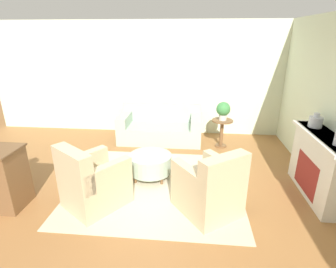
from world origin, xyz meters
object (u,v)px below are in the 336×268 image
Objects in this scene: side_table at (222,129)px; vase_mantel_near at (316,122)px; ottoman_table at (150,163)px; armchair_left at (92,183)px; couch at (161,128)px; armchair_right at (210,189)px; potted_plant_on_side_table at (223,110)px.

vase_mantel_near is at bearing -48.91° from side_table.
armchair_left is at bearing -127.76° from ottoman_table.
armchair_right is (1.05, -2.79, 0.08)m from couch.
potted_plant_on_side_table reaches higher than side_table.
potted_plant_on_side_table is at bearing 48.04° from ottoman_table.
armchair_right is at bearing 0.00° from armchair_left.
couch is at bearing 147.04° from vase_mantel_near.
armchair_left is 3.32m from potted_plant_on_side_table.
armchair_left is (-0.68, -2.79, 0.08)m from couch.
couch is 3.04× the size of side_table.
potted_plant_on_side_table is (1.45, -0.29, 0.57)m from couch.
armchair_left is 3.66m from vase_mantel_near.
potted_plant_on_side_table is (1.41, 1.57, 0.60)m from ottoman_table.
side_table is 0.45m from potted_plant_on_side_table.
potted_plant_on_side_table reaches higher than couch.
side_table is at bearing 48.04° from ottoman_table.
side_table is at bearing 131.09° from vase_mantel_near.
ottoman_table is at bearing 137.36° from armchair_right.
armchair_left is 2.67× the size of potted_plant_on_side_table.
ottoman_table is (0.04, -1.86, -0.02)m from couch.
armchair_left is at bearing 180.00° from armchair_right.
potted_plant_on_side_table is at bearing -63.43° from side_table.
armchair_right is at bearing -69.37° from couch.
armchair_left and armchair_right have the same top height.
potted_plant_on_side_table reaches higher than armchair_left.
side_table is 1.56× the size of potted_plant_on_side_table.
side_table is 2.11m from vase_mantel_near.
couch is at bearing 76.35° from armchair_left.
ottoman_table is (0.72, 0.93, -0.10)m from armchair_left.
potted_plant_on_side_table is (2.13, 2.50, 0.50)m from armchair_left.
armchair_right reaches higher than couch.
ottoman_table is 1.20× the size of side_table.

